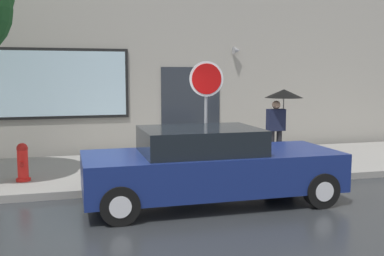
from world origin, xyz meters
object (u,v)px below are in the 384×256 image
object	(u,v)px
parked_car	(210,166)
fire_hydrant	(23,162)
pedestrian_with_umbrella	(281,104)
stop_sign	(206,96)

from	to	relation	value
parked_car	fire_hydrant	distance (m)	4.03
fire_hydrant	parked_car	bearing A→B (deg)	-31.42
pedestrian_with_umbrella	stop_sign	world-z (taller)	stop_sign
stop_sign	fire_hydrant	bearing A→B (deg)	171.51
fire_hydrant	pedestrian_with_umbrella	distance (m)	6.36
fire_hydrant	pedestrian_with_umbrella	size ratio (longest dim) A/B	0.43
pedestrian_with_umbrella	fire_hydrant	bearing A→B (deg)	-173.96
parked_car	fire_hydrant	xyz separation A→B (m)	(-3.44, 2.10, -0.15)
fire_hydrant	pedestrian_with_umbrella	xyz separation A→B (m)	(6.23, 0.66, 1.08)
fire_hydrant	stop_sign	distance (m)	4.12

